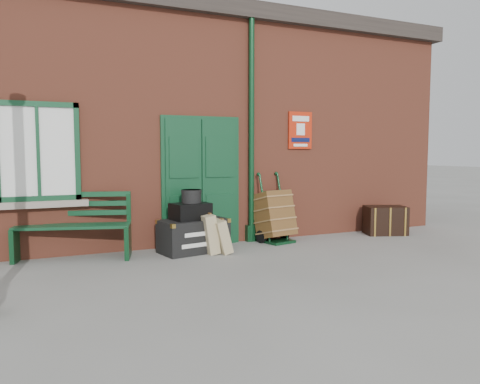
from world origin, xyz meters
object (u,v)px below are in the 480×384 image
houdini_trunk (194,236)px  dark_trunk (385,220)px  porter_trolley (274,216)px  bench (74,224)px

houdini_trunk → dark_trunk: 4.02m
porter_trolley → dark_trunk: 2.41m
dark_trunk → houdini_trunk: bearing=-160.0°
houdini_trunk → dark_trunk: bearing=-11.1°
porter_trolley → dark_trunk: size_ratio=1.60×
bench → dark_trunk: bench is taller
bench → dark_trunk: 5.87m
houdini_trunk → porter_trolley: 1.66m
houdini_trunk → porter_trolley: bearing=-3.4°
bench → houdini_trunk: bench is taller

